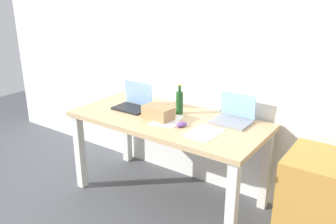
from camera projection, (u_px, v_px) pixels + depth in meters
ground_plane at (168, 195)px, 3.16m from camera, size 8.00×8.00×0.00m
back_wall at (197, 42)px, 3.06m from camera, size 5.20×0.08×2.60m
desk at (168, 129)px, 2.94m from camera, size 1.61×0.76×0.74m
laptop_left at (134, 103)px, 3.12m from camera, size 0.30×0.22×0.23m
laptop_right at (233, 116)px, 2.81m from camera, size 0.30×0.24×0.22m
beer_bottle at (179, 102)px, 2.97m from camera, size 0.06×0.06×0.25m
computer_mouse at (182, 124)px, 2.72m from camera, size 0.08×0.11×0.03m
cardboard_box at (158, 113)px, 2.87m from camera, size 0.26×0.17×0.11m
paper_sheet_center at (166, 120)px, 2.85m from camera, size 0.28×0.34×0.00m
paper_sheet_front_right at (204, 133)px, 2.61m from camera, size 0.22×0.30×0.00m
filing_cabinet at (313, 204)px, 2.42m from camera, size 0.40×0.48×0.72m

